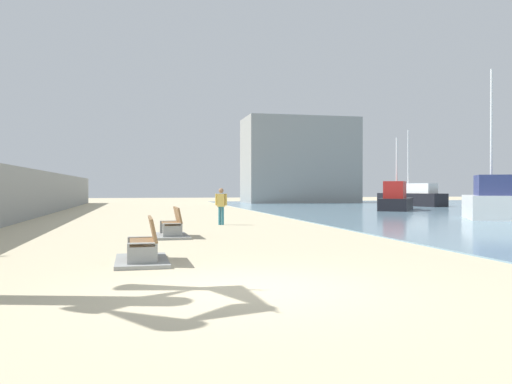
{
  "coord_description": "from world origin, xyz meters",
  "views": [
    {
      "loc": [
        -1.63,
        -8.16,
        1.6
      ],
      "look_at": [
        3.22,
        13.79,
        1.43
      ],
      "focal_mm": 36.62,
      "sensor_mm": 36.0,
      "label": 1
    }
  ],
  "objects": [
    {
      "name": "ground_plane",
      "position": [
        0.0,
        18.0,
        0.0
      ],
      "size": [
        120.0,
        120.0,
        0.0
      ],
      "primitive_type": "plane",
      "color": "#C6B793"
    },
    {
      "name": "seawall",
      "position": [
        -7.5,
        18.0,
        1.3
      ],
      "size": [
        0.8,
        64.0,
        2.6
      ],
      "primitive_type": "cube",
      "color": "gray",
      "rests_on": "ground"
    },
    {
      "name": "bench_near",
      "position": [
        -1.58,
        3.28,
        0.23
      ],
      "size": [
        1.13,
        2.12,
        0.98
      ],
      "color": "gray",
      "rests_on": "ground"
    },
    {
      "name": "bench_far",
      "position": [
        -0.66,
        9.03,
        0.23
      ],
      "size": [
        1.16,
        2.13,
        0.98
      ],
      "color": "gray",
      "rests_on": "ground"
    },
    {
      "name": "person_walking",
      "position": [
        1.77,
        14.24,
        0.92
      ],
      "size": [
        0.5,
        0.29,
        1.6
      ],
      "color": "teal",
      "rests_on": "ground"
    },
    {
      "name": "boat_nearest",
      "position": [
        21.63,
        33.46,
        0.8
      ],
      "size": [
        3.63,
        6.89,
        6.69
      ],
      "color": "black",
      "rests_on": "water_bay"
    },
    {
      "name": "boat_far_left",
      "position": [
        15.73,
        14.99,
        0.89
      ],
      "size": [
        3.94,
        4.65,
        7.64
      ],
      "color": "white",
      "rests_on": "water_bay"
    },
    {
      "name": "boat_distant",
      "position": [
        15.99,
        25.69,
        0.78
      ],
      "size": [
        4.56,
        5.52,
        5.16
      ],
      "color": "black",
      "rests_on": "water_bay"
    },
    {
      "name": "harbor_building",
      "position": [
        15.19,
        46.0,
        4.56
      ],
      "size": [
        12.0,
        6.0,
        9.11
      ],
      "primitive_type": "cube",
      "color": "gray",
      "rests_on": "ground"
    }
  ]
}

